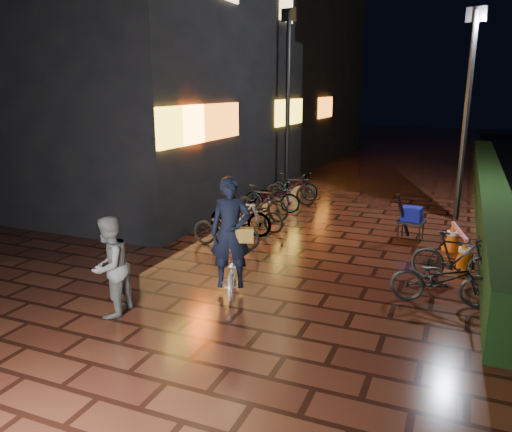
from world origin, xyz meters
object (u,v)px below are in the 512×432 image
at_px(bystander_person, 110,266).
at_px(cart_assembly, 411,216).
at_px(traffic_barrier, 458,244).
at_px(cyclist, 231,250).

height_order(bystander_person, cart_assembly, bystander_person).
height_order(bystander_person, traffic_barrier, bystander_person).
bearing_deg(cart_assembly, cyclist, -119.94).
bearing_deg(cart_assembly, traffic_barrier, -44.14).
xyz_separation_m(cyclist, traffic_barrier, (3.57, 3.34, -0.44)).
relative_size(bystander_person, traffic_barrier, 1.02).
bearing_deg(cyclist, bystander_person, -131.02).
distance_m(bystander_person, traffic_barrier, 6.92).
height_order(bystander_person, cyclist, cyclist).
xyz_separation_m(bystander_person, traffic_barrier, (4.90, 4.87, -0.48)).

